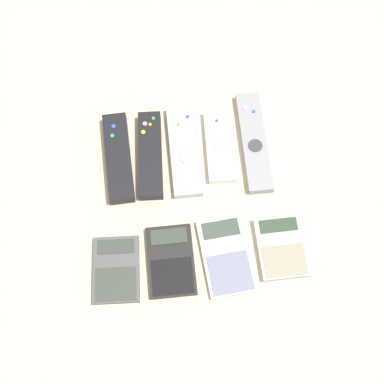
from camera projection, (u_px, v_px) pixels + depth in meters
ground_plane at (194, 212)px, 1.02m from camera, size 3.00×3.00×0.00m
remote_0 at (118, 158)px, 1.05m from camera, size 0.05×0.19×0.03m
remote_1 at (150, 155)px, 1.05m from camera, size 0.06×0.19×0.03m
remote_2 at (184, 151)px, 1.06m from camera, size 0.06×0.20×0.02m
remote_3 at (220, 146)px, 1.06m from camera, size 0.06×0.16×0.02m
remote_4 at (254, 142)px, 1.07m from camera, size 0.05×0.22×0.02m
calculator_0 at (116, 269)px, 0.97m from camera, size 0.09×0.13×0.01m
calculator_1 at (171, 261)px, 0.98m from camera, size 0.09×0.13×0.01m
calculator_2 at (226, 256)px, 0.98m from camera, size 0.10×0.15×0.01m
calculator_3 at (281, 247)px, 0.99m from camera, size 0.09×0.12×0.02m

